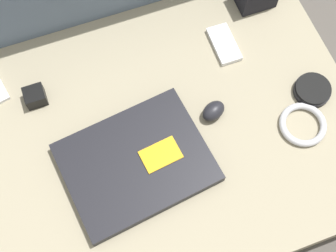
# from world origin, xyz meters

# --- Properties ---
(ground_plane) EXTENTS (8.00, 8.00, 0.00)m
(ground_plane) POSITION_xyz_m (0.00, 0.00, 0.00)
(ground_plane) COLOR #4C4742
(couch_seat) EXTENTS (0.94, 0.73, 0.11)m
(couch_seat) POSITION_xyz_m (0.00, 0.00, 0.05)
(couch_seat) COLOR gray
(couch_seat) RESTS_ON ground_plane
(laptop) EXTENTS (0.36, 0.30, 0.03)m
(laptop) POSITION_xyz_m (-0.10, -0.06, 0.12)
(laptop) COLOR black
(laptop) RESTS_ON couch_seat
(computer_mouse) EXTENTS (0.07, 0.06, 0.04)m
(computer_mouse) POSITION_xyz_m (0.12, -0.00, 0.13)
(computer_mouse) COLOR black
(computer_mouse) RESTS_ON couch_seat
(speaker_puck) EXTENTS (0.09, 0.09, 0.02)m
(speaker_puck) POSITION_xyz_m (0.37, -0.03, 0.12)
(speaker_puck) COLOR black
(speaker_puck) RESTS_ON couch_seat
(phone_black) EXTENTS (0.06, 0.12, 0.01)m
(phone_black) POSITION_xyz_m (0.22, 0.17, 0.11)
(phone_black) COLOR silver
(phone_black) RESTS_ON couch_seat
(charger_brick) EXTENTS (0.05, 0.05, 0.04)m
(charger_brick) POSITION_xyz_m (-0.28, 0.19, 0.13)
(charger_brick) COLOR black
(charger_brick) RESTS_ON couch_seat
(cable_coil) EXTENTS (0.12, 0.12, 0.02)m
(cable_coil) POSITION_xyz_m (0.31, -0.10, 0.12)
(cable_coil) COLOR #B2B2B7
(cable_coil) RESTS_ON couch_seat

